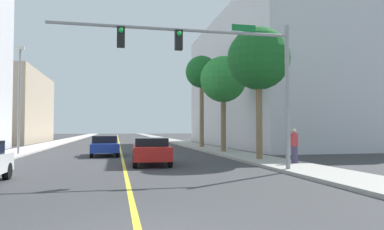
% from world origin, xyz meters
% --- Properties ---
extents(ground, '(192.00, 192.00, 0.00)m').
position_xyz_m(ground, '(0.00, 42.00, 0.00)').
color(ground, '#38383A').
extents(sidewalk_left, '(2.80, 168.00, 0.15)m').
position_xyz_m(sidewalk_left, '(-8.10, 42.00, 0.07)').
color(sidewalk_left, beige).
rests_on(sidewalk_left, ground).
extents(sidewalk_right, '(2.80, 168.00, 0.15)m').
position_xyz_m(sidewalk_right, '(8.10, 42.00, 0.07)').
color(sidewalk_right, '#9E9B93').
rests_on(sidewalk_right, ground).
extents(lane_marking_center, '(0.16, 144.00, 0.01)m').
position_xyz_m(lane_marking_center, '(0.00, 42.00, 0.00)').
color(lane_marking_center, yellow).
rests_on(lane_marking_center, ground).
extents(building_right_near, '(14.31, 27.95, 14.62)m').
position_xyz_m(building_right_near, '(17.82, 32.20, 7.31)').
color(building_right_near, silver).
rests_on(building_right_near, ground).
extents(traffic_signal_mast, '(10.37, 0.36, 6.45)m').
position_xyz_m(traffic_signal_mast, '(3.94, 8.59, 4.88)').
color(traffic_signal_mast, gray).
rests_on(traffic_signal_mast, sidewalk_right).
extents(street_lamp, '(0.56, 0.28, 7.69)m').
position_xyz_m(street_lamp, '(-7.20, 21.24, 4.42)').
color(street_lamp, gray).
rests_on(street_lamp, sidewalk_left).
extents(palm_near, '(3.74, 3.74, 7.85)m').
position_xyz_m(palm_near, '(7.89, 13.70, 6.08)').
color(palm_near, brown).
rests_on(palm_near, sidewalk_right).
extents(palm_mid, '(3.65, 3.65, 7.54)m').
position_xyz_m(palm_mid, '(7.86, 20.85, 5.80)').
color(palm_mid, brown).
rests_on(palm_mid, sidewalk_right).
extents(palm_far, '(3.19, 3.19, 9.02)m').
position_xyz_m(palm_far, '(7.84, 27.99, 7.43)').
color(palm_far, brown).
rests_on(palm_far, sidewalk_right).
extents(car_blue, '(2.12, 4.62, 1.43)m').
position_xyz_m(car_blue, '(-1.23, 20.21, 0.73)').
color(car_blue, '#1E389E').
rests_on(car_blue, ground).
extents(car_red, '(2.11, 4.45, 1.44)m').
position_xyz_m(car_red, '(1.43, 13.20, 0.76)').
color(car_red, red).
rests_on(car_red, ground).
extents(pedestrian, '(0.38, 0.38, 1.78)m').
position_xyz_m(pedestrian, '(8.68, 10.95, 1.04)').
color(pedestrian, '#3F3859').
rests_on(pedestrian, sidewalk_right).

